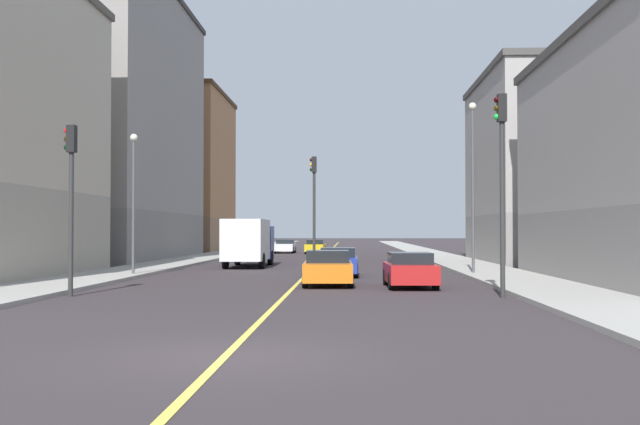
% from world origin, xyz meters
% --- Properties ---
extents(ground_plane, '(400.00, 400.00, 0.00)m').
position_xyz_m(ground_plane, '(0.00, 0.00, 0.00)').
color(ground_plane, '#322B2E').
rests_on(ground_plane, ground).
extents(sidewalk_left, '(3.56, 168.00, 0.15)m').
position_xyz_m(sidewalk_left, '(9.26, 49.00, 0.07)').
color(sidewalk_left, '#9E9B93').
rests_on(sidewalk_left, ground).
extents(sidewalk_right, '(3.56, 168.00, 0.15)m').
position_xyz_m(sidewalk_right, '(-9.26, 49.00, 0.07)').
color(sidewalk_right, '#9E9B93').
rests_on(sidewalk_right, ground).
extents(lane_center_stripe, '(0.16, 154.00, 0.01)m').
position_xyz_m(lane_center_stripe, '(0.00, 49.00, 0.01)').
color(lane_center_stripe, '#E5D14C').
rests_on(lane_center_stripe, ground).
extents(building_left_mid, '(10.03, 15.68, 12.63)m').
position_xyz_m(building_left_mid, '(15.91, 38.61, 6.32)').
color(building_left_mid, gray).
rests_on(building_left_mid, ground).
extents(building_right_midblock, '(10.03, 23.92, 20.20)m').
position_xyz_m(building_right_midblock, '(-15.91, 43.35, 10.11)').
color(building_right_midblock, slate).
rests_on(building_right_midblock, ground).
extents(building_right_distant, '(10.03, 16.25, 16.54)m').
position_xyz_m(building_right_distant, '(-15.91, 66.54, 8.28)').
color(building_right_distant, '#8F6B4F').
rests_on(building_right_distant, ground).
extents(traffic_light_left_near, '(0.40, 0.32, 6.61)m').
position_xyz_m(traffic_light_left_near, '(7.07, 11.73, 4.23)').
color(traffic_light_left_near, '#2D2D2D').
rests_on(traffic_light_left_near, ground).
extents(traffic_light_right_near, '(0.40, 0.32, 5.67)m').
position_xyz_m(traffic_light_right_near, '(-7.10, 11.73, 3.69)').
color(traffic_light_right_near, '#2D2D2D').
rests_on(traffic_light_right_near, ground).
extents(traffic_light_median_far, '(0.40, 0.32, 6.42)m').
position_xyz_m(traffic_light_median_far, '(0.07, 30.69, 4.12)').
color(traffic_light_median_far, '#2D2D2D').
rests_on(traffic_light_median_far, ground).
extents(street_lamp_left_near, '(0.36, 0.36, 8.23)m').
position_xyz_m(street_lamp_left_near, '(8.08, 24.00, 5.05)').
color(street_lamp_left_near, '#4C4C51').
rests_on(street_lamp_left_near, ground).
extents(street_lamp_right_near, '(0.36, 0.36, 6.60)m').
position_xyz_m(street_lamp_right_near, '(-8.08, 22.55, 4.19)').
color(street_lamp_right_near, '#4C4C51').
rests_on(street_lamp_right_near, ground).
extents(car_yellow, '(1.92, 4.34, 1.31)m').
position_xyz_m(car_yellow, '(-1.11, 58.86, 0.64)').
color(car_yellow, gold).
rests_on(car_yellow, ground).
extents(car_blue, '(1.88, 4.05, 1.36)m').
position_xyz_m(car_blue, '(1.58, 23.17, 0.67)').
color(car_blue, '#23389E').
rests_on(car_blue, ground).
extents(car_orange, '(2.03, 4.34, 1.39)m').
position_xyz_m(car_orange, '(1.26, 17.10, 0.67)').
color(car_orange, orange).
rests_on(car_orange, ground).
extents(car_red, '(1.93, 4.05, 1.34)m').
position_xyz_m(car_red, '(4.43, 16.12, 0.67)').
color(car_red, red).
rests_on(car_red, ground).
extents(car_white, '(1.88, 4.49, 1.31)m').
position_xyz_m(car_white, '(-4.12, 60.50, 0.66)').
color(car_white, white).
rests_on(car_white, ground).
extents(box_truck, '(2.38, 7.61, 2.82)m').
position_xyz_m(box_truck, '(-3.93, 32.47, 1.54)').
color(box_truck, navy).
rests_on(box_truck, ground).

